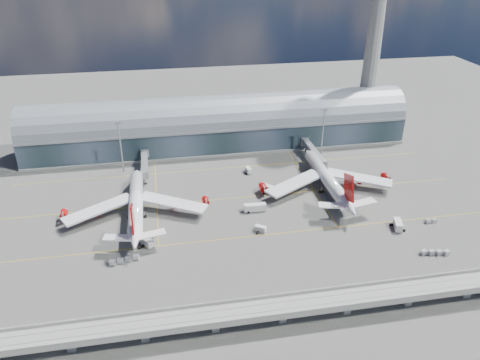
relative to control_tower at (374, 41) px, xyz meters
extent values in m
plane|color=#474744|center=(-85.00, -83.00, -51.64)|extent=(500.00, 500.00, 0.00)
cube|color=gold|center=(-85.00, -93.00, -51.63)|extent=(200.00, 0.25, 0.01)
cube|color=gold|center=(-85.00, -63.00, -51.63)|extent=(200.00, 0.25, 0.01)
cube|color=gold|center=(-85.00, -33.00, -51.63)|extent=(200.00, 0.25, 0.01)
cube|color=gold|center=(-120.00, -53.00, -51.63)|extent=(0.25, 80.00, 0.01)
cube|color=gold|center=(-50.00, -53.00, -51.63)|extent=(0.25, 80.00, 0.01)
cube|color=#1E2C32|center=(-85.00, -5.00, -44.64)|extent=(200.00, 28.00, 14.00)
cylinder|color=gray|center=(-85.00, -5.00, -37.64)|extent=(200.00, 28.00, 28.00)
cube|color=gray|center=(-85.00, -19.00, -37.64)|extent=(200.00, 1.00, 1.20)
cube|color=gray|center=(-85.00, -5.00, -51.04)|extent=(200.00, 30.00, 1.20)
cube|color=gray|center=(0.00, 0.00, -47.64)|extent=(18.00, 18.00, 8.00)
cone|color=gray|center=(0.00, 0.00, -6.64)|extent=(10.00, 10.00, 90.00)
cube|color=gray|center=(-85.00, -138.00, -46.14)|extent=(220.00, 8.50, 1.20)
cube|color=gray|center=(-85.00, -142.00, -45.04)|extent=(220.00, 0.40, 1.20)
cube|color=gray|center=(-85.00, -134.00, -45.04)|extent=(220.00, 0.40, 1.20)
cube|color=gray|center=(-85.00, -139.50, -45.49)|extent=(220.00, 0.12, 0.12)
cube|color=gray|center=(-85.00, -136.50, -45.49)|extent=(220.00, 0.12, 0.12)
cube|color=gray|center=(-145.00, -138.00, -49.14)|extent=(2.20, 2.20, 5.00)
cube|color=gray|center=(-125.00, -138.00, -49.14)|extent=(2.20, 2.20, 5.00)
cube|color=gray|center=(-105.00, -138.00, -49.14)|extent=(2.20, 2.20, 5.00)
cube|color=gray|center=(-85.00, -138.00, -49.14)|extent=(2.20, 2.20, 5.00)
cube|color=gray|center=(-65.00, -138.00, -49.14)|extent=(2.20, 2.20, 5.00)
cube|color=gray|center=(-45.00, -138.00, -49.14)|extent=(2.20, 2.20, 5.00)
cube|color=gray|center=(-25.00, -138.00, -49.14)|extent=(2.20, 2.20, 5.00)
cylinder|color=gray|center=(-135.00, -28.00, -39.14)|extent=(0.70, 0.70, 25.00)
cube|color=gray|center=(-135.00, -28.00, -26.44)|extent=(3.00, 0.40, 1.00)
cylinder|color=gray|center=(-35.00, -28.00, -39.14)|extent=(0.70, 0.70, 25.00)
cube|color=gray|center=(-35.00, -28.00, -26.44)|extent=(3.00, 0.40, 1.00)
cylinder|color=white|center=(-128.15, -68.50, -46.16)|extent=(5.73, 46.83, 5.65)
cone|color=white|center=(-128.20, -42.44, -46.16)|extent=(5.66, 7.07, 5.65)
cone|color=white|center=(-128.10, -96.32, -45.46)|extent=(5.67, 10.60, 5.65)
cube|color=#AA0707|center=(-128.10, -93.67, -38.48)|extent=(0.64, 10.56, 11.69)
cube|color=white|center=(-142.92, -70.29, -46.87)|extent=(28.43, 19.64, 2.28)
cube|color=white|center=(-113.37, -70.23, -46.87)|extent=(28.46, 19.56, 2.28)
cylinder|color=#AA0707|center=(-143.47, -68.52, -48.46)|extent=(2.83, 4.42, 2.82)
cylinder|color=#AA0707|center=(-156.61, -68.55, -48.46)|extent=(2.83, 4.42, 2.82)
cylinder|color=#AA0707|center=(-112.83, -68.47, -48.46)|extent=(2.83, 4.42, 2.82)
cylinder|color=#AA0707|center=(-99.69, -68.44, -48.46)|extent=(2.83, 4.42, 2.82)
cylinder|color=gray|center=(-128.18, -51.99, -50.31)|extent=(0.44, 0.44, 2.65)
cylinder|color=gray|center=(-130.97, -72.03, -50.31)|extent=(0.53, 0.53, 2.65)
cylinder|color=gray|center=(-125.32, -72.02, -50.31)|extent=(0.53, 0.53, 2.65)
cylinder|color=black|center=(-130.97, -72.03, -51.15)|extent=(1.94, 1.33, 1.32)
cylinder|color=black|center=(-125.32, -72.02, -51.15)|extent=(1.94, 1.33, 1.32)
cylinder|color=white|center=(-44.55, -61.50, -45.99)|extent=(5.87, 46.28, 5.55)
cone|color=white|center=(-44.37, -35.50, -45.99)|extent=(5.60, 7.69, 5.55)
cone|color=white|center=(-44.74, -89.40, -45.23)|extent=(5.63, 11.51, 5.55)
cube|color=#AA0707|center=(-44.72, -86.53, -37.96)|extent=(0.75, 11.44, 12.66)
cube|color=white|center=(-59.54, -63.30, -46.76)|extent=(29.11, 20.14, 2.37)
cube|color=white|center=(-29.59, -63.51, -46.76)|extent=(29.01, 20.45, 2.37)
cylinder|color=black|center=(-44.55, -61.50, -47.52)|extent=(5.00, 41.53, 4.71)
cylinder|color=#AA0707|center=(-60.08, -61.39, -48.48)|extent=(3.09, 4.80, 3.06)
cylinder|color=#AA0707|center=(-73.39, -61.29, -48.48)|extent=(3.09, 4.80, 3.06)
cylinder|color=#AA0707|center=(-29.02, -61.60, -48.48)|extent=(3.09, 4.80, 3.06)
cylinder|color=#AA0707|center=(-15.71, -61.70, -48.48)|extent=(3.09, 4.80, 3.06)
cylinder|color=gray|center=(-44.44, -45.19, -50.20)|extent=(0.48, 0.48, 2.87)
cylinder|color=gray|center=(-47.64, -65.30, -50.20)|extent=(0.57, 0.57, 2.87)
cylinder|color=gray|center=(-41.52, -65.34, -50.20)|extent=(0.57, 0.57, 2.87)
cylinder|color=black|center=(-47.64, -65.30, -51.11)|extent=(2.11, 1.45, 1.43)
cylinder|color=black|center=(-41.52, -65.34, -51.11)|extent=(2.11, 1.45, 1.43)
cube|color=gray|center=(-124.65, -31.00, -46.44)|extent=(3.00, 24.00, 3.00)
cube|color=gray|center=(-124.65, -43.00, -46.44)|extent=(3.60, 3.60, 3.40)
cylinder|color=gray|center=(-124.65, -19.00, -46.44)|extent=(4.40, 4.40, 4.00)
cylinder|color=gray|center=(-124.65, -43.00, -49.94)|extent=(0.50, 0.50, 3.40)
cylinder|color=black|center=(-124.65, -43.00, -51.29)|extent=(1.40, 0.80, 0.80)
cube|color=gray|center=(-41.05, -33.00, -46.44)|extent=(3.00, 28.00, 3.00)
cube|color=gray|center=(-41.05, -47.00, -46.44)|extent=(3.60, 3.60, 3.40)
cylinder|color=gray|center=(-41.05, -19.00, -46.44)|extent=(4.40, 4.40, 4.00)
cylinder|color=gray|center=(-41.05, -47.00, -49.94)|extent=(0.50, 0.50, 3.40)
cylinder|color=black|center=(-41.05, -47.00, -51.29)|extent=(1.40, 0.80, 0.80)
cube|color=beige|center=(-124.90, -90.98, -49.85)|extent=(6.61, 7.84, 2.90)
cylinder|color=black|center=(-123.46, -88.95, -51.14)|extent=(2.85, 2.43, 1.00)
cylinder|color=black|center=(-126.35, -93.02, -51.14)|extent=(2.85, 2.43, 1.00)
cube|color=beige|center=(-81.07, -90.52, -50.25)|extent=(4.72, 4.07, 2.26)
cylinder|color=black|center=(-79.91, -89.75, -51.25)|extent=(1.85, 2.24, 0.78)
cylinder|color=black|center=(-82.23, -91.29, -51.25)|extent=(1.85, 2.24, 0.78)
cube|color=beige|center=(-79.99, -75.27, -49.81)|extent=(9.21, 2.85, 2.97)
cylinder|color=black|center=(-77.07, -75.20, -51.12)|extent=(1.10, 2.88, 1.03)
cylinder|color=black|center=(-82.92, -75.34, -51.12)|extent=(1.10, 2.88, 1.03)
cube|color=beige|center=(-27.89, -98.06, -49.81)|extent=(4.56, 7.34, 2.98)
cylinder|color=black|center=(-28.54, -95.96, -51.12)|extent=(3.04, 1.84, 1.03)
cylinder|color=black|center=(-27.23, -100.15, -51.12)|extent=(3.04, 1.84, 1.03)
cube|color=beige|center=(-75.79, -40.06, -50.16)|extent=(2.74, 4.88, 2.41)
cylinder|color=black|center=(-75.59, -38.60, -51.22)|extent=(2.41, 1.14, 0.83)
cylinder|color=black|center=(-75.99, -41.53, -51.22)|extent=(2.41, 1.14, 0.83)
cube|color=beige|center=(-70.91, -59.93, -49.91)|extent=(6.17, 6.50, 2.81)
cylinder|color=black|center=(-69.53, -58.38, -51.15)|extent=(2.67, 2.52, 0.97)
cylinder|color=black|center=(-72.29, -61.49, -51.15)|extent=(2.67, 2.52, 0.97)
cube|color=gray|center=(-136.11, -101.46, -51.38)|extent=(2.80, 2.16, 0.31)
cube|color=#B2B2B7|center=(-136.11, -101.46, -50.54)|extent=(2.37, 1.97, 1.57)
cube|color=gray|center=(-133.45, -100.89, -51.38)|extent=(2.80, 2.16, 0.31)
cube|color=#B2B2B7|center=(-133.45, -100.89, -50.54)|extent=(2.37, 1.97, 1.57)
cube|color=gray|center=(-130.80, -100.31, -51.38)|extent=(2.80, 2.16, 0.31)
cube|color=#B2B2B7|center=(-130.80, -100.31, -50.54)|extent=(2.37, 1.97, 1.57)
cube|color=gray|center=(-128.14, -99.74, -51.38)|extent=(2.80, 2.16, 0.31)
cube|color=#B2B2B7|center=(-128.14, -99.74, -50.54)|extent=(2.37, 1.97, 1.57)
cube|color=gray|center=(-26.55, -115.42, -51.38)|extent=(2.75, 2.12, 0.31)
cube|color=#B2B2B7|center=(-26.55, -115.42, -50.56)|extent=(2.33, 1.93, 1.54)
cube|color=gray|center=(-23.94, -115.98, -51.38)|extent=(2.75, 2.12, 0.31)
cube|color=#B2B2B7|center=(-23.94, -115.98, -50.56)|extent=(2.33, 1.93, 1.54)
cube|color=gray|center=(-21.33, -116.53, -51.38)|extent=(2.75, 2.12, 0.31)
cube|color=#B2B2B7|center=(-21.33, -116.53, -50.56)|extent=(2.33, 1.93, 1.54)
cube|color=gray|center=(-18.72, -117.08, -51.38)|extent=(2.75, 2.12, 0.31)
cube|color=#B2B2B7|center=(-18.72, -117.08, -50.56)|extent=(2.33, 1.93, 1.54)
cube|color=gray|center=(-13.94, -96.45, -51.40)|extent=(2.36, 1.66, 0.28)
cube|color=#B2B2B7|center=(-13.94, -96.45, -50.65)|extent=(1.98, 1.54, 1.42)
cube|color=gray|center=(-11.49, -96.61, -51.40)|extent=(2.36, 1.66, 0.28)
cube|color=#B2B2B7|center=(-11.49, -96.61, -50.65)|extent=(1.98, 1.54, 1.42)
camera|label=1|loc=(-115.94, -237.56, 50.15)|focal=35.00mm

